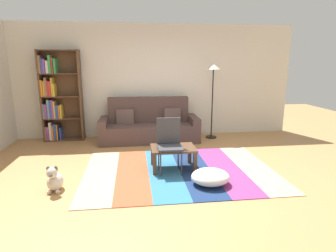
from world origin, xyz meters
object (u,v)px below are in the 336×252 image
object	(u,v)px
pouf	(210,177)
dog	(55,180)
folding_chair	(169,140)
bookshelf	(56,98)
coffee_table	(173,151)
couch	(149,126)
tv_remote	(176,147)
standing_lamp	(213,76)

from	to	relation	value
pouf	dog	bearing A→B (deg)	177.81
folding_chair	bookshelf	bearing A→B (deg)	172.07
dog	folding_chair	world-z (taller)	folding_chair
pouf	folding_chair	bearing A→B (deg)	130.71
coffee_table	dog	bearing A→B (deg)	-161.11
couch	folding_chair	world-z (taller)	couch
tv_remote	coffee_table	bearing A→B (deg)	155.97
pouf	tv_remote	bearing A→B (deg)	120.51
dog	folding_chair	distance (m)	1.84
dog	tv_remote	bearing A→B (deg)	18.14
coffee_table	standing_lamp	size ratio (longest dim) A/B	0.42
couch	bookshelf	distance (m)	2.23
dog	coffee_table	bearing A→B (deg)	18.89
dog	couch	bearing A→B (deg)	58.77
bookshelf	tv_remote	world-z (taller)	bookshelf
pouf	dog	distance (m)	2.27
couch	standing_lamp	size ratio (longest dim) A/B	1.27
bookshelf	folding_chair	bearing A→B (deg)	-43.62
couch	folding_chair	distance (m)	1.96
coffee_table	standing_lamp	world-z (taller)	standing_lamp
couch	standing_lamp	world-z (taller)	standing_lamp
coffee_table	folding_chair	distance (m)	0.24
couch	standing_lamp	xyz separation A→B (m)	(1.52, 0.05, 1.15)
pouf	standing_lamp	bearing A→B (deg)	73.91
bookshelf	pouf	xyz separation A→B (m)	(2.87, -2.85, -0.88)
couch	coffee_table	world-z (taller)	couch
bookshelf	folding_chair	distance (m)	3.25
tv_remote	bookshelf	bearing A→B (deg)	123.03
folding_chair	dog	bearing A→B (deg)	-126.77
standing_lamp	tv_remote	bearing A→B (deg)	-121.16
pouf	tv_remote	xyz separation A→B (m)	(-0.41, 0.69, 0.28)
coffee_table	bookshelf	bearing A→B (deg)	138.25
pouf	standing_lamp	xyz separation A→B (m)	(0.76, 2.62, 1.36)
pouf	standing_lamp	size ratio (longest dim) A/B	0.32
bookshelf	pouf	bearing A→B (deg)	-44.79
pouf	bookshelf	bearing A→B (deg)	135.21
standing_lamp	tv_remote	distance (m)	2.50
couch	coffee_table	xyz separation A→B (m)	(0.30, -1.87, -0.01)
pouf	standing_lamp	distance (m)	3.05
standing_lamp	folding_chair	bearing A→B (deg)	-123.12
standing_lamp	folding_chair	size ratio (longest dim) A/B	1.98
bookshelf	folding_chair	size ratio (longest dim) A/B	2.31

